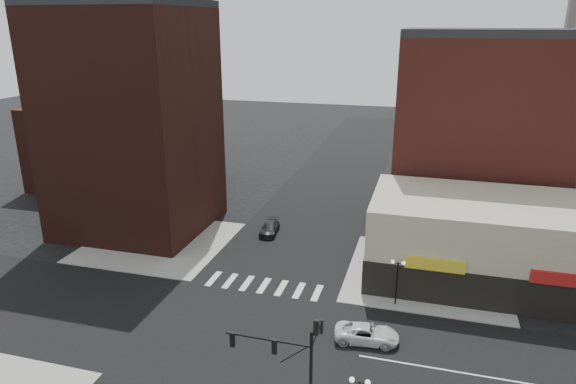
% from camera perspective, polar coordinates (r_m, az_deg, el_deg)
% --- Properties ---
extents(ground, '(240.00, 240.00, 0.00)m').
position_cam_1_polar(ground, '(42.25, -6.16, -15.50)').
color(ground, black).
rests_on(ground, ground).
extents(road_ew, '(200.00, 14.00, 0.02)m').
position_cam_1_polar(road_ew, '(42.24, -6.16, -15.48)').
color(road_ew, black).
rests_on(road_ew, ground).
extents(road_ns, '(14.00, 200.00, 0.02)m').
position_cam_1_polar(road_ns, '(42.24, -6.16, -15.48)').
color(road_ns, black).
rests_on(road_ns, ground).
extents(sidewalk_nw, '(15.00, 15.00, 0.12)m').
position_cam_1_polar(sidewalk_nw, '(59.47, -14.11, -5.40)').
color(sidewalk_nw, gray).
rests_on(sidewalk_nw, ground).
extents(sidewalk_ne, '(15.00, 15.00, 0.12)m').
position_cam_1_polar(sidewalk_ne, '(52.42, 15.11, -8.84)').
color(sidewalk_ne, gray).
rests_on(sidewalk_ne, ground).
extents(building_nw, '(16.00, 15.00, 25.00)m').
position_cam_1_polar(building_nw, '(61.42, -16.88, 7.30)').
color(building_nw, '#3B1813').
rests_on(building_nw, ground).
extents(building_nw_low, '(20.00, 18.00, 12.00)m').
position_cam_1_polar(building_nw_low, '(82.41, -18.50, 5.18)').
color(building_nw_low, '#3B1813').
rests_on(building_nw_low, ground).
extents(building_ne_midrise, '(18.00, 15.00, 22.00)m').
position_cam_1_polar(building_ne_midrise, '(63.37, 20.30, 5.88)').
color(building_ne_midrise, maroon).
rests_on(building_ne_midrise, ground).
extents(building_ne_row, '(24.20, 12.20, 8.00)m').
position_cam_1_polar(building_ne_row, '(52.04, 22.60, -5.94)').
color(building_ne_row, '#C0B298').
rests_on(building_ne_row, ground).
extents(traffic_signal, '(5.59, 3.09, 7.77)m').
position_cam_1_polar(traffic_signal, '(31.41, 0.95, -17.74)').
color(traffic_signal, black).
rests_on(traffic_signal, ground).
extents(street_lamp_ne, '(1.22, 0.32, 4.16)m').
position_cam_1_polar(street_lamp_ne, '(45.18, 12.07, -8.60)').
color(street_lamp_ne, black).
rests_on(street_lamp_ne, sidewalk_ne).
extents(white_suv, '(5.14, 2.76, 1.37)m').
position_cam_1_polar(white_suv, '(41.37, 8.75, -15.29)').
color(white_suv, silver).
rests_on(white_suv, ground).
extents(dark_sedan_north, '(2.30, 4.70, 1.32)m').
position_cam_1_polar(dark_sedan_north, '(59.89, -2.06, -4.03)').
color(dark_sedan_north, black).
rests_on(dark_sedan_north, ground).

